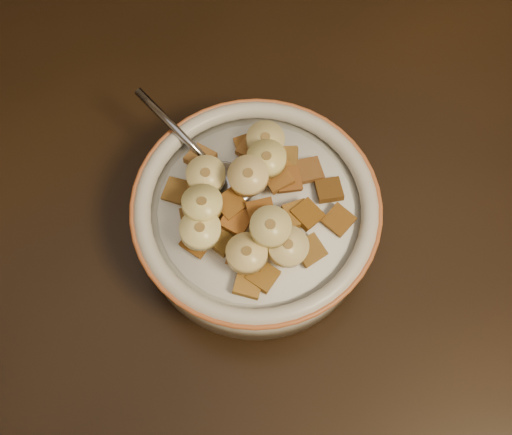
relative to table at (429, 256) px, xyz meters
name	(u,v)px	position (x,y,z in m)	size (l,w,h in m)	color
floor	(332,391)	(0.00, 0.00, -0.78)	(4.00, 4.50, 0.10)	#422816
table	(429,256)	(0.00, 0.00, 0.00)	(1.40, 0.90, 0.04)	black
cereal_bowl	(256,221)	(-0.14, 0.06, 0.04)	(0.19, 0.19, 0.05)	beige
milk	(256,210)	(-0.14, 0.06, 0.07)	(0.16, 0.16, 0.00)	white
spoon	(229,183)	(-0.16, 0.09, 0.07)	(0.03, 0.05, 0.01)	gray
cereal_square_0	(261,213)	(-0.14, 0.05, 0.09)	(0.02, 0.02, 0.01)	brown
cereal_square_1	(329,190)	(-0.08, 0.06, 0.07)	(0.02, 0.02, 0.01)	brown
cereal_square_2	(285,159)	(-0.11, 0.09, 0.08)	(0.02, 0.02, 0.01)	olive
cereal_square_3	(247,258)	(-0.16, 0.02, 0.08)	(0.02, 0.02, 0.01)	olive
cereal_square_4	(307,214)	(-0.11, 0.04, 0.08)	(0.02, 0.02, 0.01)	brown
cereal_square_5	(309,170)	(-0.09, 0.08, 0.07)	(0.02, 0.02, 0.01)	brown
cereal_square_6	(339,220)	(-0.08, 0.03, 0.07)	(0.02, 0.02, 0.01)	brown
cereal_square_7	(310,250)	(-0.11, 0.01, 0.07)	(0.02, 0.02, 0.01)	brown
cereal_square_8	(223,240)	(-0.17, 0.04, 0.08)	(0.02, 0.02, 0.01)	brown
cereal_square_9	(252,149)	(-0.13, 0.11, 0.07)	(0.02, 0.02, 0.01)	#9A5E24
cereal_square_10	(255,172)	(-0.13, 0.09, 0.08)	(0.02, 0.02, 0.01)	brown
cereal_square_11	(248,146)	(-0.13, 0.12, 0.07)	(0.02, 0.02, 0.01)	brown
cereal_square_12	(213,221)	(-0.18, 0.06, 0.08)	(0.02, 0.02, 0.01)	brown
cereal_square_13	(298,214)	(-0.11, 0.04, 0.08)	(0.02, 0.02, 0.01)	#895B18
cereal_square_14	(278,178)	(-0.12, 0.07, 0.08)	(0.02, 0.02, 0.01)	#985C26
cereal_square_15	(280,162)	(-0.11, 0.09, 0.08)	(0.02, 0.02, 0.01)	#976028
cereal_square_16	(202,181)	(-0.18, 0.09, 0.08)	(0.02, 0.02, 0.01)	brown
cereal_square_17	(197,241)	(-0.19, 0.05, 0.07)	(0.02, 0.02, 0.01)	brown
cereal_square_18	(231,204)	(-0.16, 0.06, 0.09)	(0.02, 0.02, 0.01)	brown
cereal_square_19	(242,255)	(-0.16, 0.02, 0.08)	(0.02, 0.02, 0.01)	brown
cereal_square_20	(288,179)	(-0.11, 0.07, 0.08)	(0.02, 0.02, 0.01)	brown
cereal_square_21	(236,220)	(-0.16, 0.05, 0.08)	(0.02, 0.02, 0.01)	brown
cereal_square_22	(177,191)	(-0.20, 0.09, 0.07)	(0.02, 0.02, 0.01)	brown
cereal_square_23	(200,158)	(-0.17, 0.11, 0.07)	(0.02, 0.02, 0.01)	brown
cereal_square_24	(248,284)	(-0.17, 0.00, 0.07)	(0.02, 0.02, 0.01)	#9C6623
cereal_square_25	(263,276)	(-0.15, 0.00, 0.07)	(0.02, 0.02, 0.01)	brown
cereal_square_26	(194,219)	(-0.19, 0.06, 0.08)	(0.02, 0.02, 0.01)	brown
banana_slice_0	(206,175)	(-0.17, 0.09, 0.09)	(0.03, 0.03, 0.01)	#D0C087
banana_slice_1	(267,159)	(-0.12, 0.09, 0.09)	(0.03, 0.03, 0.01)	#DEC787
banana_slice_2	(270,227)	(-0.14, 0.03, 0.10)	(0.03, 0.03, 0.01)	#DBC576
banana_slice_3	(288,246)	(-0.13, 0.02, 0.09)	(0.03, 0.03, 0.01)	beige
banana_slice_4	(247,253)	(-0.16, 0.02, 0.09)	(0.03, 0.03, 0.01)	#FFDD8F
banana_slice_5	(202,204)	(-0.18, 0.07, 0.09)	(0.03, 0.03, 0.01)	#E5D27F
banana_slice_6	(265,140)	(-0.12, 0.11, 0.08)	(0.03, 0.03, 0.01)	#D9CC89
banana_slice_7	(248,176)	(-0.14, 0.07, 0.10)	(0.03, 0.03, 0.01)	tan
banana_slice_8	(200,230)	(-0.19, 0.05, 0.09)	(0.03, 0.03, 0.01)	#FFE9A8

